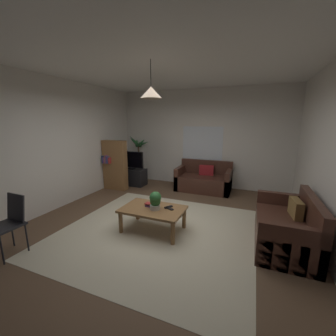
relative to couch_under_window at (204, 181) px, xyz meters
The scene contains 21 objects.
floor 2.43m from the couch_under_window, 95.51° to the right, with size 5.03×5.74×0.02m, color brown.
rug 2.63m from the couch_under_window, 95.09° to the right, with size 3.27×3.16×0.01m, color beige.
wall_back 1.27m from the couch_under_window, 115.16° to the left, with size 5.15×0.06×2.84m, color silver.
wall_left 3.85m from the couch_under_window, 139.10° to the right, with size 0.06×5.74×2.84m, color silver.
ceiling 3.53m from the couch_under_window, 95.51° to the right, with size 5.03×5.74×0.02m, color white.
window_pane 1.12m from the couch_under_window, 111.55° to the left, with size 1.19×0.01×0.98m, color white.
couch_under_window is the anchor object (origin of this frame).
couch_right_side 2.88m from the couch_under_window, 50.90° to the right, with size 0.80×1.47×0.82m.
coffee_table 2.63m from the couch_under_window, 96.89° to the right, with size 1.09×0.70×0.42m.
book_on_table_0 2.59m from the couch_under_window, 99.19° to the right, with size 0.12×0.10×0.02m, color #72387F.
book_on_table_1 2.59m from the couch_under_window, 99.14° to the right, with size 0.11×0.10×0.02m, color black.
book_on_table_2 2.60m from the couch_under_window, 99.10° to the right, with size 0.15×0.10×0.02m, color #B22D2D.
remote_on_table_0 2.54m from the couch_under_window, 90.68° to the right, with size 0.05×0.16×0.02m, color black.
remote_on_table_1 2.48m from the couch_under_window, 91.65° to the right, with size 0.05×0.16×0.02m, color black.
potted_plant_on_table 2.65m from the couch_under_window, 95.61° to the right, with size 0.20×0.21×0.31m.
tv_stand 2.22m from the couch_under_window, behind, with size 0.90×0.44×0.50m, color black.
tv 2.27m from the couch_under_window, behind, with size 0.86×0.16×0.54m.
potted_palm_corner 2.28m from the couch_under_window, behind, with size 0.79×0.83×1.50m.
bookshelf_corner 2.56m from the couch_under_window, 160.58° to the right, with size 0.70×0.31×1.40m.
folding_chair 4.44m from the couch_under_window, 116.09° to the right, with size 0.41×0.43×0.87m.
pendant_lamp 3.35m from the couch_under_window, 96.89° to the right, with size 0.35×0.35×0.57m.
Camera 1 is at (1.48, -3.35, 1.91)m, focal length 22.74 mm.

